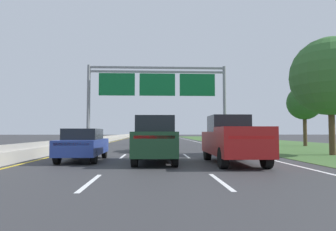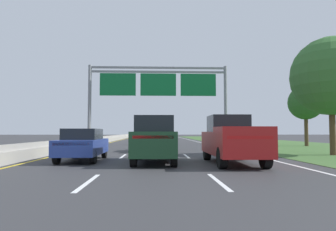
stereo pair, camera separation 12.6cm
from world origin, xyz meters
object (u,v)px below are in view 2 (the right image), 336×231
(overhead_sign_gantry, at_px, (158,88))
(roadside_tree_near, at_px, (331,76))
(car_darkgreen_centre_lane_suv, at_px, (155,139))
(car_grey_centre_lane_sedan, at_px, (153,140))
(pickup_truck_red, at_px, (232,140))
(car_blue_left_lane_sedan, at_px, (83,144))
(roadside_tree_mid, at_px, (306,103))

(overhead_sign_gantry, relative_size, roadside_tree_near, 2.09)
(car_darkgreen_centre_lane_suv, distance_m, roadside_tree_near, 12.01)
(car_darkgreen_centre_lane_suv, height_order, car_grey_centre_lane_sedan, car_darkgreen_centre_lane_suv)
(car_grey_centre_lane_sedan, bearing_deg, car_darkgreen_centre_lane_suv, -177.41)
(overhead_sign_gantry, bearing_deg, pickup_truck_red, -80.44)
(car_blue_left_lane_sedan, height_order, roadside_tree_near, roadside_tree_near)
(roadside_tree_near, bearing_deg, overhead_sign_gantry, 125.75)
(car_darkgreen_centre_lane_suv, bearing_deg, overhead_sign_gantry, 0.73)
(overhead_sign_gantry, distance_m, roadside_tree_near, 17.93)
(car_blue_left_lane_sedan, bearing_deg, pickup_truck_red, -102.92)
(roadside_tree_near, bearing_deg, car_blue_left_lane_sedan, -168.81)
(overhead_sign_gantry, distance_m, pickup_truck_red, 19.80)
(overhead_sign_gantry, xyz_separation_m, roadside_tree_mid, (14.58, -3.20, -1.84))
(pickup_truck_red, height_order, car_grey_centre_lane_sedan, pickup_truck_red)
(overhead_sign_gantry, xyz_separation_m, car_blue_left_lane_sedan, (-3.82, -17.34, -5.31))
(pickup_truck_red, height_order, roadside_tree_mid, roadside_tree_mid)
(pickup_truck_red, bearing_deg, roadside_tree_mid, -35.33)
(overhead_sign_gantry, height_order, car_grey_centre_lane_sedan, overhead_sign_gantry)
(roadside_tree_mid, bearing_deg, car_darkgreen_centre_lane_suv, -134.24)
(roadside_tree_mid, bearing_deg, car_grey_centre_lane_sedan, -154.76)
(car_darkgreen_centre_lane_suv, xyz_separation_m, roadside_tree_mid, (14.86, 15.26, 3.19))
(overhead_sign_gantry, xyz_separation_m, car_grey_centre_lane_sedan, (-0.44, -10.28, -5.31))
(car_blue_left_lane_sedan, distance_m, roadside_tree_near, 15.08)
(overhead_sign_gantry, relative_size, car_grey_centre_lane_sedan, 3.39)
(roadside_tree_near, bearing_deg, car_grey_centre_lane_sedan, 158.74)
(pickup_truck_red, distance_m, roadside_tree_mid, 19.65)
(car_darkgreen_centre_lane_suv, relative_size, car_blue_left_lane_sedan, 1.08)
(car_grey_centre_lane_sedan, distance_m, roadside_tree_mid, 16.96)
(roadside_tree_mid, bearing_deg, overhead_sign_gantry, 167.64)
(car_blue_left_lane_sedan, bearing_deg, car_darkgreen_centre_lane_suv, -107.97)
(car_darkgreen_centre_lane_suv, bearing_deg, pickup_truck_red, -95.46)
(car_blue_left_lane_sedan, relative_size, roadside_tree_near, 0.61)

